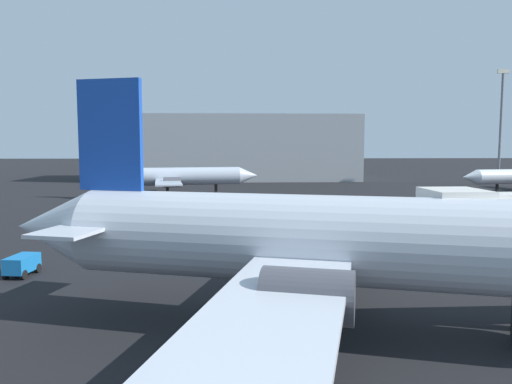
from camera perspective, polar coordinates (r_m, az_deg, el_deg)
airplane_at_gate at (r=21.50m, az=8.60°, el=-5.66°), size 31.92×29.43×11.47m
airplane_distant at (r=78.40m, az=-9.86°, el=1.81°), size 27.33×25.76×9.56m
baggage_cart at (r=34.76m, az=-25.83°, el=-7.65°), size 1.64×2.54×1.30m
light_mast_right at (r=114.07m, az=26.86°, el=7.41°), size 2.40×0.50×23.96m
terminal_building at (r=119.64m, az=-3.39°, el=5.20°), size 62.09×22.15×15.39m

